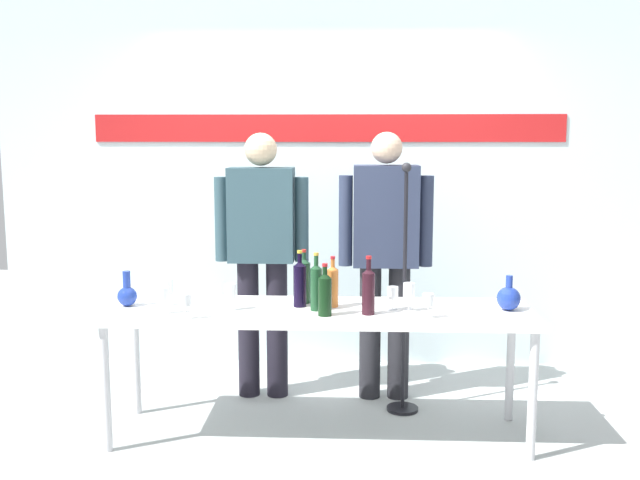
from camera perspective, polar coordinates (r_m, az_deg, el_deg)
ground_plane at (r=4.36m, az=-0.09°, el=-15.08°), size 10.00×10.00×0.00m
back_wall at (r=5.42m, az=0.62°, el=5.88°), size 4.94×0.11×3.00m
display_table at (r=4.13m, az=-0.10°, el=-6.24°), size 2.42×0.65×0.75m
decanter_blue_left at (r=4.32m, az=-14.98°, el=-4.18°), size 0.11×0.11×0.21m
decanter_blue_right at (r=4.21m, az=14.67°, el=-4.44°), size 0.13×0.13×0.20m
presenter_left at (r=4.72m, az=-4.61°, el=-0.56°), size 0.61×0.22×1.74m
presenter_right at (r=4.69m, az=5.19°, el=-0.65°), size 0.61×0.22×1.75m
wine_bottle_0 at (r=3.97m, az=3.84°, el=-3.92°), size 0.07×0.07×0.33m
wine_bottle_1 at (r=4.05m, az=-0.30°, el=-3.63°), size 0.07×0.07×0.33m
wine_bottle_2 at (r=4.14m, az=1.01°, el=-3.56°), size 0.06×0.06×0.29m
wine_bottle_3 at (r=4.15m, az=-1.61°, el=-3.38°), size 0.07×0.07×0.33m
wine_bottle_4 at (r=4.23m, az=-1.26°, el=-3.14°), size 0.07×0.07×0.32m
wine_bottle_5 at (r=3.94m, az=0.39°, el=-4.20°), size 0.08×0.08×0.29m
wine_glass_left_0 at (r=4.27m, az=-12.02°, el=-3.62°), size 0.07×0.07×0.15m
wine_glass_left_1 at (r=4.10m, az=-7.07°, el=-4.12°), size 0.06×0.06×0.15m
wine_glass_left_2 at (r=4.08m, az=-12.28°, el=-4.27°), size 0.07×0.07×0.15m
wine_glass_left_3 at (r=3.94m, az=-10.57°, el=-4.71°), size 0.07×0.07×0.14m
wine_glass_right_0 at (r=4.08m, az=7.04°, el=-4.04°), size 0.07×0.07×0.16m
wine_glass_right_1 at (r=4.10m, az=5.78°, el=-4.21°), size 0.06×0.06×0.13m
wine_glass_right_2 at (r=3.94m, az=8.54°, el=-4.74°), size 0.06×0.06×0.14m
microphone_stand at (r=4.56m, az=6.63°, el=-7.04°), size 0.20×0.20×1.56m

